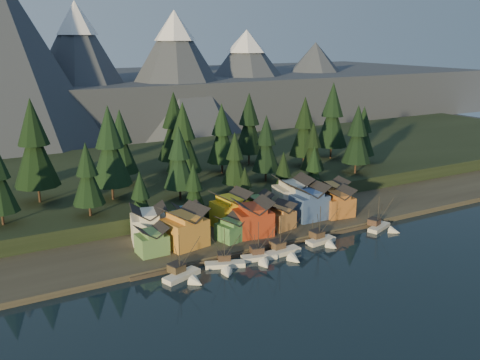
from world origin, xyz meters
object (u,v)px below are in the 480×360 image
boat_2 (260,253)px  boat_6 (383,223)px  boat_4 (323,236)px  boat_0 (185,270)px  house_back_1 (188,218)px  house_front_1 (185,226)px  boat_1 (225,261)px  house_back_0 (149,223)px  boat_3 (285,248)px  house_front_0 (152,239)px

boat_2 → boat_6: bearing=14.0°
boat_4 → boat_2: bearing=177.7°
boat_0 → house_back_1: size_ratio=1.42×
boat_2 → house_front_1: bearing=144.5°
boat_1 → house_back_0: house_back_0 is taller
boat_3 → house_back_0: house_back_0 is taller
house_back_0 → house_front_0: bearing=-91.6°
boat_2 → house_back_0: house_back_0 is taller
house_front_0 → house_front_1: 9.44m
house_front_0 → boat_1: bearing=-47.9°
boat_4 → boat_6: size_ratio=1.05×
boat_1 → boat_3: boat_3 is taller
boat_2 → boat_3: (7.04, -0.39, 0.08)m
house_back_1 → house_front_0: bearing=-139.9°
boat_6 → house_back_1: 56.12m
boat_2 → boat_1: bearing=-169.4°
boat_2 → house_back_1: bearing=123.6°
house_front_1 → house_back_0: bearing=120.9°
boat_6 → boat_0: bearing=160.5°
boat_2 → boat_0: bearing=-166.7°
boat_0 → house_back_0: size_ratio=1.08×
boat_6 → house_back_0: size_ratio=1.01×
boat_3 → house_back_0: (-27.73, 23.25, 4.49)m
boat_4 → house_back_0: (-41.37, 21.63, 4.34)m
boat_2 → house_front_0: bearing=160.3°
boat_0 → boat_3: 27.74m
boat_3 → house_front_0: 33.64m
boat_2 → boat_6: size_ratio=1.00×
boat_2 → house_front_1: 21.01m
boat_1 → house_front_1: 16.16m
house_front_0 → boat_6: bearing=-12.5°
house_front_0 → house_back_0: house_back_0 is taller
house_back_0 → boat_4: bearing=-13.9°
house_front_0 → house_back_1: (13.87, 9.05, 0.52)m
boat_2 → boat_4: boat_4 is taller
boat_3 → house_back_0: size_ratio=1.08×
boat_4 → house_back_1: size_ratio=1.39×
house_front_0 → house_back_1: house_back_1 is taller
boat_4 → house_front_0: (-43.69, 13.19, 2.98)m
boat_0 → house_front_1: bearing=46.7°
boat_0 → house_back_1: boat_0 is taller
house_front_1 → house_back_1: 9.56m
boat_4 → house_front_1: bearing=152.3°
boat_0 → boat_3: bearing=-19.2°
boat_0 → house_front_0: 15.26m
boat_1 → house_front_1: (-3.99, 14.86, 4.96)m
boat_1 → boat_4: (30.43, 0.93, 0.35)m
boat_6 → house_back_0: (-62.94, 21.62, 4.55)m
boat_6 → house_back_1: (-51.40, 22.22, 3.71)m
boat_3 → house_back_1: bearing=120.9°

